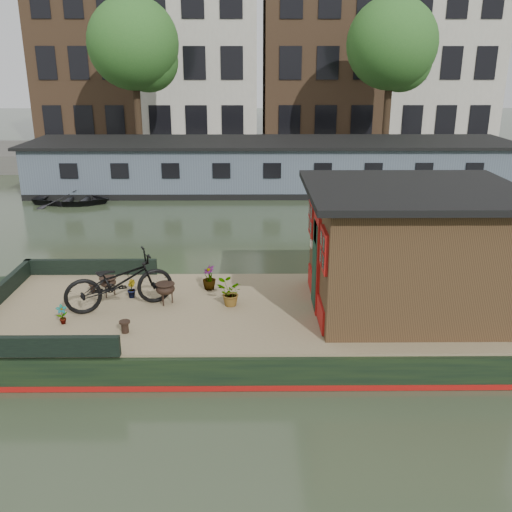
{
  "coord_description": "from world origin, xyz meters",
  "views": [
    {
      "loc": [
        -0.83,
        -10.34,
        5.26
      ],
      "look_at": [
        -0.74,
        0.5,
        1.56
      ],
      "focal_mm": 40.0,
      "sensor_mm": 36.0,
      "label": 1
    }
  ],
  "objects_px": {
    "potted_plant_a": "(62,314)",
    "dinghy": "(72,196)",
    "bicycle": "(119,281)",
    "brazier_front": "(166,294)",
    "cabin": "(409,248)",
    "brazier_rear": "(108,287)"
  },
  "relations": [
    {
      "from": "potted_plant_a",
      "to": "dinghy",
      "type": "xyz_separation_m",
      "value": [
        -3.49,
        12.21,
        -0.53
      ]
    },
    {
      "from": "cabin",
      "to": "brazier_front",
      "type": "relative_size",
      "value": 9.22
    },
    {
      "from": "bicycle",
      "to": "brazier_rear",
      "type": "distance_m",
      "value": 0.8
    },
    {
      "from": "potted_plant_a",
      "to": "brazier_front",
      "type": "height_order",
      "value": "brazier_front"
    },
    {
      "from": "bicycle",
      "to": "potted_plant_a",
      "type": "relative_size",
      "value": 5.53
    },
    {
      "from": "bicycle",
      "to": "brazier_front",
      "type": "xyz_separation_m",
      "value": [
        0.87,
        0.19,
        -0.34
      ]
    },
    {
      "from": "cabin",
      "to": "dinghy",
      "type": "xyz_separation_m",
      "value": [
        -10.01,
        11.5,
        -1.57
      ]
    },
    {
      "from": "brazier_front",
      "to": "potted_plant_a",
      "type": "bearing_deg",
      "value": -152.5
    },
    {
      "from": "potted_plant_a",
      "to": "dinghy",
      "type": "distance_m",
      "value": 12.71
    },
    {
      "from": "bicycle",
      "to": "brazier_rear",
      "type": "bearing_deg",
      "value": 8.73
    },
    {
      "from": "cabin",
      "to": "brazier_rear",
      "type": "xyz_separation_m",
      "value": [
        -5.98,
        0.64,
        -1.03
      ]
    },
    {
      "from": "bicycle",
      "to": "brazier_front",
      "type": "height_order",
      "value": "bicycle"
    },
    {
      "from": "cabin",
      "to": "brazier_front",
      "type": "distance_m",
      "value": 4.85
    },
    {
      "from": "bicycle",
      "to": "dinghy",
      "type": "xyz_separation_m",
      "value": [
        -4.41,
        11.47,
        -0.9
      ]
    },
    {
      "from": "bicycle",
      "to": "brazier_rear",
      "type": "xyz_separation_m",
      "value": [
        -0.38,
        0.61,
        -0.35
      ]
    },
    {
      "from": "brazier_rear",
      "to": "dinghy",
      "type": "distance_m",
      "value": 11.59
    },
    {
      "from": "bicycle",
      "to": "brazier_front",
      "type": "relative_size",
      "value": 4.87
    },
    {
      "from": "cabin",
      "to": "potted_plant_a",
      "type": "distance_m",
      "value": 6.64
    },
    {
      "from": "bicycle",
      "to": "brazier_rear",
      "type": "height_order",
      "value": "bicycle"
    },
    {
      "from": "potted_plant_a",
      "to": "cabin",
      "type": "bearing_deg",
      "value": 6.19
    },
    {
      "from": "bicycle",
      "to": "dinghy",
      "type": "height_order",
      "value": "bicycle"
    },
    {
      "from": "cabin",
      "to": "dinghy",
      "type": "bearing_deg",
      "value": 131.05
    }
  ]
}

